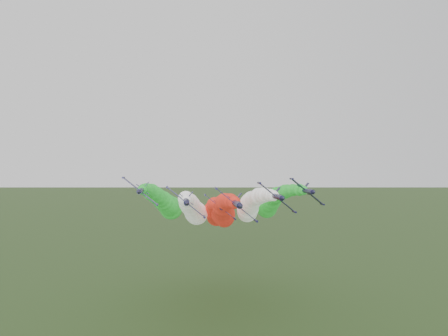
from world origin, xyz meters
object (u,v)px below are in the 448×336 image
Objects in this scene: jet_outer_left at (165,202)px; jet_lead at (223,211)px; jet_trail at (215,212)px; jet_inner_left at (193,209)px; jet_inner_right at (250,206)px; jet_outer_right at (271,202)px.

jet_lead is at bearing -47.52° from jet_outer_left.
jet_trail is at bearing 90.54° from jet_lead.
jet_outer_left is at bearing 128.17° from jet_inner_left.
jet_outer_left is (-9.43, 11.99, 1.27)m from jet_inner_left.
jet_inner_left is at bearing -112.35° from jet_trail.
jet_inner_right is 15.40m from jet_outer_right.
jet_outer_left reaches higher than jet_trail.
jet_inner_right is at bearing 43.43° from jet_lead.
jet_outer_left reaches higher than jet_lead.
jet_lead is 28.84m from jet_trail.
jet_outer_right reaches higher than jet_lead.
jet_inner_right is 1.00× the size of jet_outer_right.
jet_outer_right is 21.16m from jet_trail.
jet_inner_right is 29.79m from jet_outer_left.
jet_inner_left is 18.30m from jet_inner_right.
jet_inner_left is 0.99× the size of jet_trail.
jet_lead is 0.99× the size of jet_outer_left.
jet_lead is 1.00× the size of jet_outer_right.
jet_inner_right is (18.26, 1.03, 0.71)m from jet_inner_left.
jet_outer_left reaches higher than jet_inner_left.
jet_lead is 11.84m from jet_inner_left.
jet_inner_right is at bearing -63.76° from jet_trail.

